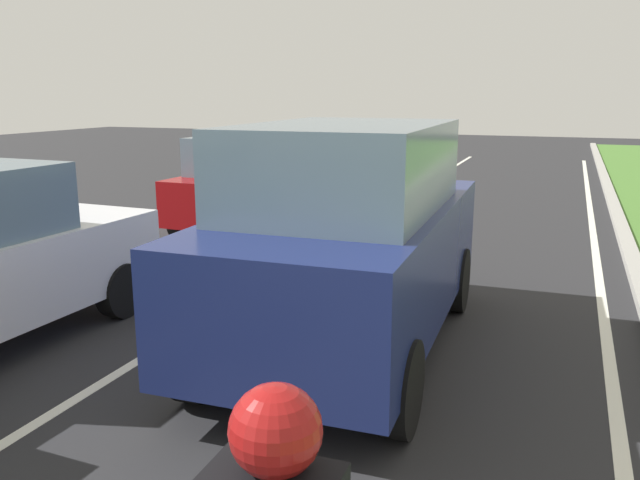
{
  "coord_description": "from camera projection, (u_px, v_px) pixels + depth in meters",
  "views": [
    {
      "loc": [
        3.08,
        3.12,
        2.56
      ],
      "look_at": [
        0.94,
        8.66,
        1.2
      ],
      "focal_mm": 36.24,
      "sensor_mm": 36.0,
      "label": 1
    }
  ],
  "objects": [
    {
      "name": "car_suv_ahead",
      "position": [
        349.0,
        238.0,
        6.35
      ],
      "size": [
        2.08,
        4.55,
        2.28
      ],
      "rotation": [
        0.0,
        0.0,
        0.03
      ],
      "color": "navy",
      "rests_on": "ground"
    },
    {
      "name": "lane_line_right_edge",
      "position": [
        596.0,
        257.0,
        10.28
      ],
      "size": [
        0.12,
        32.0,
        0.01
      ],
      "primitive_type": "cube",
      "color": "silver",
      "rests_on": "ground"
    },
    {
      "name": "car_hatchback_far",
      "position": [
        250.0,
        183.0,
        12.19
      ],
      "size": [
        1.81,
        3.74,
        1.78
      ],
      "rotation": [
        0.0,
        0.0,
        -0.03
      ],
      "color": "maroon",
      "rests_on": "ground"
    },
    {
      "name": "ground_plane",
      "position": [
        379.0,
        239.0,
        11.55
      ],
      "size": [
        60.0,
        60.0,
        0.0
      ],
      "primitive_type": "plane",
      "color": "#262628"
    },
    {
      "name": "curb_right",
      "position": [
        631.0,
        256.0,
        10.09
      ],
      "size": [
        0.24,
        48.0,
        0.12
      ],
      "primitive_type": "cube",
      "color": "#9E9B93",
      "rests_on": "ground"
    },
    {
      "name": "lane_line_center",
      "position": [
        342.0,
        236.0,
        11.79
      ],
      "size": [
        0.12,
        32.0,
        0.01
      ],
      "primitive_type": "cube",
      "color": "silver",
      "rests_on": "ground"
    }
  ]
}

